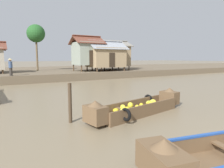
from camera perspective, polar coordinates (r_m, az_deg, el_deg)
The scene contains 9 objects.
ground_plane at distance 13.12m, azimuth -0.16°, elevation -3.61°, with size 300.00×300.00×0.00m, color #7A6B51.
riverbank_strip at distance 31.42m, azimuth -17.97°, elevation 3.26°, with size 160.00×20.00×0.83m, color brown.
banana_boat at distance 9.12m, azimuth 7.66°, elevation -6.47°, with size 5.48×2.30×0.96m.
stilt_house_mid_left at distance 26.10m, azimuth -7.15°, elevation 8.76°, with size 3.80×3.81×4.52m.
stilt_house_mid_right at distance 26.32m, azimuth -1.90°, elevation 7.76°, with size 5.00×4.01×3.93m.
stilt_house_right at distance 29.35m, azimuth 0.01°, elevation 8.19°, with size 5.12×3.81×4.23m.
palm_tree_near at distance 28.79m, azimuth -20.91°, elevation 13.24°, with size 2.34×2.34×6.05m.
vendor_person at distance 21.26m, azimuth -27.00°, elevation 4.60°, with size 0.44×0.44×1.66m.
mooring_post at distance 7.94m, azimuth -11.90°, elevation -5.33°, with size 0.14×0.14×1.56m, color #423323.
Camera 1 is at (-6.33, -1.21, 2.52)m, focal length 32.00 mm.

